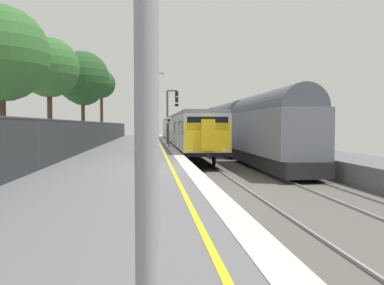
{
  "coord_description": "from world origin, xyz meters",
  "views": [
    {
      "loc": [
        -1.18,
        -15.52,
        1.73
      ],
      "look_at": [
        1.36,
        8.61,
        0.66
      ],
      "focal_mm": 36.8,
      "sensor_mm": 36.0,
      "label": 1
    }
  ],
  "objects": [
    {
      "name": "background_tree_back",
      "position": [
        -7.28,
        21.19,
        5.82
      ],
      "size": [
        4.76,
        4.76,
        8.41
      ],
      "color": "#473323",
      "rests_on": "ground"
    },
    {
      "name": "signal_gantry",
      "position": [
        0.62,
        20.49,
        3.08
      ],
      "size": [
        1.1,
        0.24,
        4.93
      ],
      "color": "#47474C",
      "rests_on": "ground"
    },
    {
      "name": "platform_lamp_mid",
      "position": [
        -1.2,
        10.03,
        3.09
      ],
      "size": [
        2.0,
        0.2,
        5.18
      ],
      "color": "#93999E",
      "rests_on": "ground"
    },
    {
      "name": "freight_train_adjacent_track",
      "position": [
        6.1,
        27.38,
        1.57
      ],
      "size": [
        2.6,
        51.43,
        4.71
      ],
      "color": "#232326",
      "rests_on": "ground"
    },
    {
      "name": "background_tree_centre",
      "position": [
        -8.69,
        14.55,
        5.84
      ],
      "size": [
        4.37,
        4.37,
        8.15
      ],
      "color": "#473323",
      "rests_on": "ground"
    },
    {
      "name": "speed_limit_sign",
      "position": [
        0.25,
        15.65,
        1.55
      ],
      "size": [
        0.59,
        0.08,
        2.42
      ],
      "color": "#59595B",
      "rests_on": "ground"
    },
    {
      "name": "background_tree_right",
      "position": [
        -8.22,
        3.97,
        5.0
      ],
      "size": [
        4.52,
        4.52,
        7.36
      ],
      "color": "#473323",
      "rests_on": "ground"
    },
    {
      "name": "background_tree_left",
      "position": [
        -7.27,
        34.13,
        6.69
      ],
      "size": [
        3.47,
        3.47,
        8.56
      ],
      "color": "#473323",
      "rests_on": "ground"
    },
    {
      "name": "ground",
      "position": [
        2.64,
        0.0,
        -0.61
      ],
      "size": [
        17.4,
        110.0,
        1.21
      ],
      "color": "slate"
    },
    {
      "name": "commuter_train_at_platform",
      "position": [
        2.1,
        26.25,
        1.27
      ],
      "size": [
        2.83,
        39.19,
        3.81
      ],
      "color": "#B7B7BC",
      "rests_on": "ground"
    },
    {
      "name": "platform_back_fence",
      "position": [
        -5.45,
        -0.0,
        1.04
      ],
      "size": [
        0.07,
        99.0,
        2.0
      ],
      "color": "#282B2D",
      "rests_on": "ground"
    }
  ]
}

